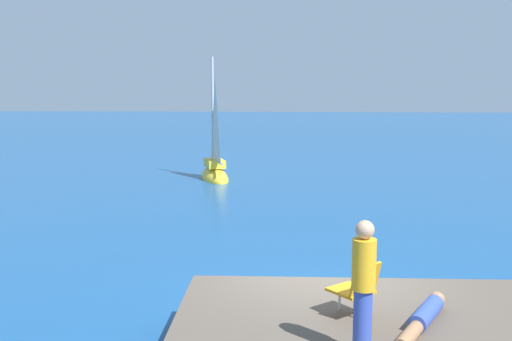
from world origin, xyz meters
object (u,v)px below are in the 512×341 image
object	(u,v)px
beach_chair	(357,286)
person_sunbather	(424,317)
person_standing	(363,284)
sailboat_near	(215,172)

from	to	relation	value
beach_chair	person_sunbather	bearing A→B (deg)	-144.60
person_standing	beach_chair	world-z (taller)	person_standing
sailboat_near	person_sunbather	world-z (taller)	sailboat_near
sailboat_near	beach_chair	world-z (taller)	sailboat_near
sailboat_near	person_standing	xyz separation A→B (m)	(4.19, -17.87, 1.36)
person_sunbather	person_standing	distance (m)	1.49
person_standing	person_sunbather	bearing A→B (deg)	144.02
person_sunbather	person_standing	size ratio (longest dim) A/B	1.00
person_sunbather	person_standing	bearing A→B (deg)	-17.48
person_standing	beach_chair	distance (m)	1.20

